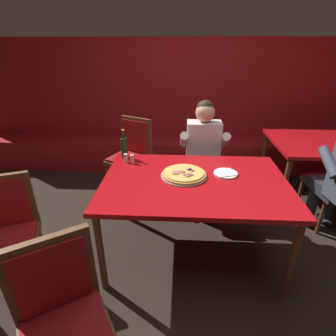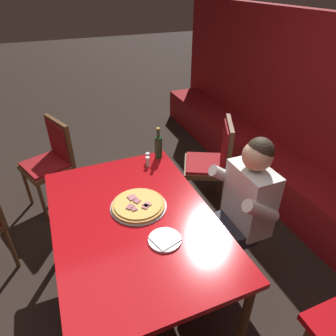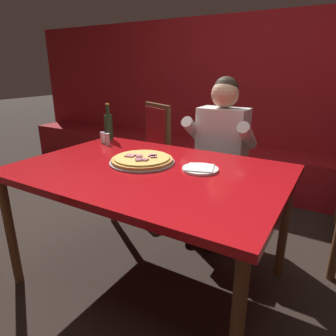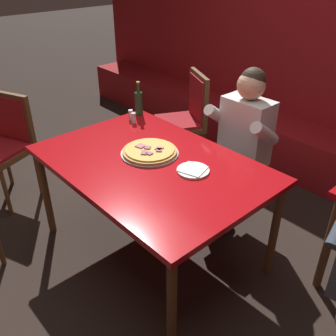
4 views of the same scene
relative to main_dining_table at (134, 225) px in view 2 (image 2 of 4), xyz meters
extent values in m
plane|color=black|center=(0.00, 0.00, -0.71)|extent=(24.00, 24.00, 0.00)
cube|color=maroon|center=(0.00, 1.86, -0.48)|extent=(6.46, 0.48, 0.46)
cylinder|color=brown|center=(-0.72, -0.47, -0.34)|extent=(0.06, 0.06, 0.74)
cylinder|color=brown|center=(-0.72, 0.47, -0.34)|extent=(0.06, 0.06, 0.74)
cylinder|color=brown|center=(0.72, 0.47, -0.34)|extent=(0.06, 0.06, 0.74)
cube|color=#B20F14|center=(0.00, 0.00, 0.05)|extent=(1.57, 1.06, 0.04)
cylinder|color=#9E9EA3|center=(-0.09, 0.07, 0.07)|extent=(0.40, 0.40, 0.01)
cylinder|color=#C69347|center=(-0.09, 0.07, 0.09)|extent=(0.38, 0.38, 0.02)
cylinder|color=#E0B251|center=(-0.09, 0.07, 0.10)|extent=(0.34, 0.34, 0.01)
cube|color=#A85B66|center=(-0.04, 0.02, 0.11)|extent=(0.04, 0.04, 0.01)
cube|color=#B76670|center=(-0.03, 0.10, 0.11)|extent=(0.06, 0.06, 0.01)
cube|color=#A85B66|center=(-0.11, 0.06, 0.11)|extent=(0.06, 0.06, 0.01)
cube|color=#C6757A|center=(-0.05, 0.12, 0.11)|extent=(0.06, 0.06, 0.01)
cube|color=#B76670|center=(-0.16, 0.04, 0.11)|extent=(0.07, 0.07, 0.01)
cube|color=#A85B66|center=(-0.07, 0.00, 0.11)|extent=(0.07, 0.07, 0.01)
cylinder|color=white|center=(0.28, 0.12, 0.07)|extent=(0.21, 0.21, 0.01)
cube|color=white|center=(0.28, 0.12, 0.08)|extent=(0.19, 0.19, 0.01)
cylinder|color=#19381E|center=(-0.69, 0.45, 0.17)|extent=(0.07, 0.07, 0.20)
cylinder|color=#19381E|center=(-0.69, 0.45, 0.31)|extent=(0.03, 0.03, 0.08)
cylinder|color=#B29933|center=(-0.69, 0.45, 0.35)|extent=(0.03, 0.03, 0.01)
cylinder|color=silver|center=(-0.66, 0.33, 0.10)|extent=(0.04, 0.04, 0.07)
cylinder|color=#B23323|center=(-0.66, 0.33, 0.09)|extent=(0.03, 0.03, 0.04)
cylinder|color=silver|center=(-0.66, 0.33, 0.15)|extent=(0.04, 0.04, 0.01)
cylinder|color=silver|center=(-0.59, 0.31, 0.10)|extent=(0.04, 0.04, 0.07)
cylinder|color=silver|center=(-0.59, 0.31, 0.09)|extent=(0.03, 0.03, 0.04)
cylinder|color=silver|center=(-0.59, 0.31, 0.15)|extent=(0.04, 0.04, 0.01)
ellipsoid|color=black|center=(0.03, 0.56, -0.66)|extent=(0.11, 0.24, 0.09)
ellipsoid|color=black|center=(0.23, 0.56, -0.66)|extent=(0.11, 0.24, 0.09)
cylinder|color=#282833|center=(0.03, 0.56, -0.48)|extent=(0.11, 0.11, 0.43)
cylinder|color=#282833|center=(0.23, 0.56, -0.48)|extent=(0.11, 0.11, 0.43)
cube|color=#282833|center=(0.13, 0.66, -0.20)|extent=(0.34, 0.40, 0.12)
cube|color=silver|center=(0.13, 0.86, 0.07)|extent=(0.38, 0.22, 0.52)
cylinder|color=silver|center=(-0.09, 0.78, 0.15)|extent=(0.09, 0.30, 0.25)
cylinder|color=silver|center=(0.35, 0.78, 0.15)|extent=(0.09, 0.30, 0.25)
sphere|color=#D6A884|center=(0.13, 0.86, 0.44)|extent=(0.21, 0.21, 0.21)
sphere|color=#2D2319|center=(0.13, 0.87, 0.47)|extent=(0.19, 0.19, 0.19)
cylinder|color=brown|center=(-1.04, 0.92, -0.48)|extent=(0.04, 0.04, 0.46)
cylinder|color=brown|center=(-0.70, 0.75, -0.48)|extent=(0.04, 0.04, 0.46)
cylinder|color=brown|center=(-0.87, 1.26, -0.48)|extent=(0.04, 0.04, 0.46)
cylinder|color=brown|center=(-0.53, 1.09, -0.48)|extent=(0.04, 0.04, 0.46)
cube|color=brown|center=(-0.78, 1.00, -0.22)|extent=(0.59, 0.59, 0.05)
cube|color=maroon|center=(-0.78, 1.00, -0.18)|extent=(0.54, 0.54, 0.03)
cube|color=brown|center=(-0.69, 1.18, 0.04)|extent=(0.41, 0.23, 0.48)
cube|color=maroon|center=(-0.70, 1.16, 0.04)|extent=(0.33, 0.18, 0.40)
cylinder|color=brown|center=(-1.50, -0.79, -0.48)|extent=(0.04, 0.04, 0.46)
cylinder|color=brown|center=(-1.15, -0.64, -0.48)|extent=(0.04, 0.04, 0.46)
cylinder|color=brown|center=(-1.65, -0.44, -0.48)|extent=(0.04, 0.04, 0.46)
cylinder|color=brown|center=(-1.29, -0.29, -0.48)|extent=(0.04, 0.04, 0.46)
cube|color=brown|center=(-1.40, -0.54, -0.23)|extent=(0.57, 0.57, 0.05)
cube|color=maroon|center=(-1.40, -0.54, -0.19)|extent=(0.53, 0.53, 0.03)
cube|color=brown|center=(-1.47, -0.35, 0.02)|extent=(0.42, 0.20, 0.45)
cube|color=maroon|center=(-1.46, -0.38, 0.02)|extent=(0.34, 0.16, 0.38)
cylinder|color=brown|center=(-0.62, -0.92, -0.48)|extent=(0.04, 0.04, 0.45)
camera|label=1|loc=(-0.12, -1.97, 1.13)|focal=28.00mm
camera|label=2|loc=(1.51, -0.36, 1.46)|focal=32.00mm
camera|label=3|loc=(0.95, -1.37, 0.63)|focal=32.00mm
camera|label=4|loc=(1.69, -1.37, 1.31)|focal=40.00mm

